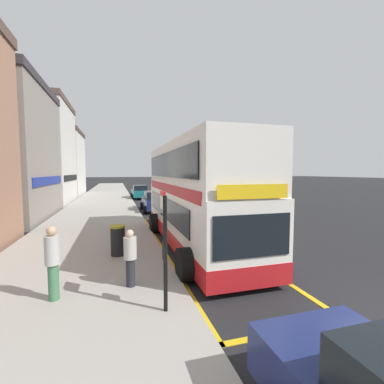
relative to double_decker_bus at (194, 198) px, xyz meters
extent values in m
plane|color=black|center=(2.46, 24.74, -2.06)|extent=(260.00, 260.00, 0.00)
cube|color=#A39E93|center=(-4.54, 24.74, -1.99)|extent=(6.00, 76.00, 0.14)
cube|color=white|center=(0.01, 0.01, -0.71)|extent=(2.43, 10.19, 2.30)
cube|color=white|center=(0.01, 0.01, 1.39)|extent=(2.41, 9.99, 1.90)
cube|color=red|center=(0.01, 0.01, -1.56)|extent=(2.45, 10.21, 0.60)
cube|color=#B2191E|center=(0.01, 0.01, 0.46)|extent=(2.46, 9.37, 0.36)
cube|color=black|center=(-1.23, 0.41, -0.41)|extent=(0.04, 8.15, 0.90)
cube|color=black|center=(-1.23, 0.01, 1.44)|extent=(0.04, 8.97, 1.00)
cube|color=black|center=(0.01, -5.10, -0.46)|extent=(2.14, 0.04, 1.10)
cube|color=yellow|center=(0.01, -5.10, 0.66)|extent=(1.95, 0.04, 0.36)
cylinder|color=black|center=(-1.30, -3.66, -1.56)|extent=(0.56, 1.00, 1.00)
cylinder|color=black|center=(1.31, -3.66, -1.56)|extent=(0.56, 1.00, 1.00)
cylinder|color=black|center=(-1.30, 2.81, -1.56)|extent=(0.56, 1.00, 1.00)
cylinder|color=black|center=(1.31, 2.81, -1.56)|extent=(0.56, 1.00, 1.00)
cube|color=gold|center=(-1.46, 0.12, -2.06)|extent=(0.16, 13.57, 0.01)
cube|color=gold|center=(1.45, 0.12, -2.06)|extent=(0.16, 13.57, 0.01)
cube|color=gold|center=(-0.01, -6.58, -2.06)|extent=(3.07, 0.16, 0.01)
cube|color=gold|center=(-0.01, 6.83, -2.06)|extent=(3.07, 0.16, 0.01)
cylinder|color=black|center=(-2.26, -5.35, -0.64)|extent=(0.09, 0.09, 2.56)
cube|color=silver|center=(-2.26, -5.10, 0.46)|extent=(0.05, 0.42, 0.30)
cube|color=red|center=(-2.26, -5.10, 0.66)|extent=(0.05, 0.42, 0.10)
cube|color=black|center=(-2.26, -5.25, -0.62)|extent=(0.06, 0.28, 0.40)
cube|color=navy|center=(-7.70, 9.24, 0.54)|extent=(0.08, 7.52, 0.56)
cube|color=silver|center=(-11.95, 18.47, 2.82)|extent=(8.42, 8.71, 9.76)
cube|color=brown|center=(-11.95, 18.47, 7.95)|extent=(8.59, 8.89, 0.50)
cube|color=#ABA79F|center=(-11.95, 19.72, 8.65)|extent=(0.60, 0.60, 0.90)
cube|color=black|center=(-7.70, 18.47, 0.54)|extent=(0.08, 7.41, 0.56)
cube|color=silver|center=(-12.21, 27.86, 2.06)|extent=(8.94, 8.97, 8.25)
cube|color=#473833|center=(-12.21, 27.86, 6.43)|extent=(9.11, 9.15, 0.50)
cube|color=#ABA79F|center=(-12.21, 26.34, 7.13)|extent=(0.60, 0.60, 0.90)
cube|color=navy|center=(-0.26, 10.36, -1.40)|extent=(1.76, 4.20, 0.72)
cube|color=black|center=(-0.26, 10.26, -0.74)|extent=(1.52, 1.90, 0.60)
cylinder|color=black|center=(-1.20, 11.66, -1.76)|extent=(0.22, 0.60, 0.60)
cylinder|color=black|center=(0.67, 11.66, -1.76)|extent=(0.22, 0.60, 0.60)
cylinder|color=black|center=(-1.20, 9.05, -1.76)|extent=(0.22, 0.60, 0.60)
cylinder|color=black|center=(0.67, 9.05, -1.76)|extent=(0.22, 0.60, 0.60)
cube|color=maroon|center=(5.49, 15.53, -1.40)|extent=(1.76, 4.20, 0.72)
cube|color=black|center=(5.49, 15.43, -0.74)|extent=(1.52, 1.90, 0.60)
cylinder|color=black|center=(4.56, 16.83, -1.76)|extent=(0.22, 0.60, 0.60)
cylinder|color=black|center=(6.43, 16.83, -1.76)|extent=(0.22, 0.60, 0.60)
cylinder|color=black|center=(4.56, 14.22, -1.76)|extent=(0.22, 0.60, 0.60)
cylinder|color=black|center=(6.43, 14.22, -1.76)|extent=(0.22, 0.60, 0.60)
cube|color=#196066|center=(-0.54, 20.75, -1.40)|extent=(1.76, 4.20, 0.72)
cube|color=black|center=(-0.54, 20.65, -0.74)|extent=(1.52, 1.90, 0.60)
cylinder|color=black|center=(-1.48, 22.05, -1.76)|extent=(0.22, 0.60, 0.60)
cylinder|color=black|center=(0.39, 22.05, -1.76)|extent=(0.22, 0.60, 0.60)
cylinder|color=black|center=(-1.48, 19.45, -1.76)|extent=(0.22, 0.60, 0.60)
cylinder|color=black|center=(0.39, 19.45, -1.76)|extent=(0.22, 0.60, 0.60)
cylinder|color=#26262D|center=(-2.93, -3.85, -1.55)|extent=(0.24, 0.24, 0.75)
cylinder|color=#B7B2AD|center=(-2.93, -3.85, -0.88)|extent=(0.34, 0.34, 0.59)
sphere|color=beige|center=(-2.93, -3.85, -0.48)|extent=(0.20, 0.20, 0.20)
cylinder|color=#3F724C|center=(-4.74, -4.11, -1.49)|extent=(0.24, 0.24, 0.87)
cylinder|color=#B7B2AD|center=(-4.74, -4.11, -0.71)|extent=(0.34, 0.34, 0.69)
sphere|color=tan|center=(-4.74, -4.11, -0.25)|extent=(0.23, 0.23, 0.23)
cylinder|color=black|center=(-3.24, -1.04, -1.41)|extent=(0.52, 0.52, 1.03)
cylinder|color=#A5991E|center=(-3.24, -1.04, -0.85)|extent=(0.54, 0.54, 0.08)
camera|label=1|loc=(-3.25, -10.85, 1.15)|focal=24.42mm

